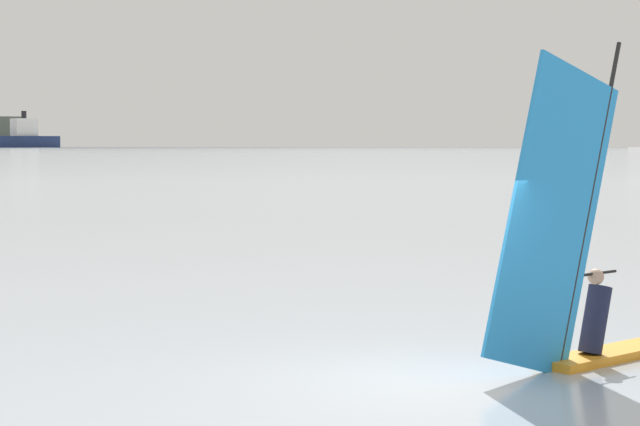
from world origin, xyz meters
TOP-DOWN VIEW (x-y plane):
  - ground_plane at (0.00, 0.00)m, footprint 4000.00×4000.00m
  - windsurfer at (2.25, 0.44)m, footprint 3.77×1.90m
  - distant_headland at (306.65, 1262.01)m, footprint 772.00×489.29m

SIDE VIEW (x-z plane):
  - ground_plane at x=0.00m, z-range 0.00..0.00m
  - windsurfer at x=2.25m, z-range -1.01..3.44m
  - distant_headland at x=306.65m, z-range 0.00..27.48m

